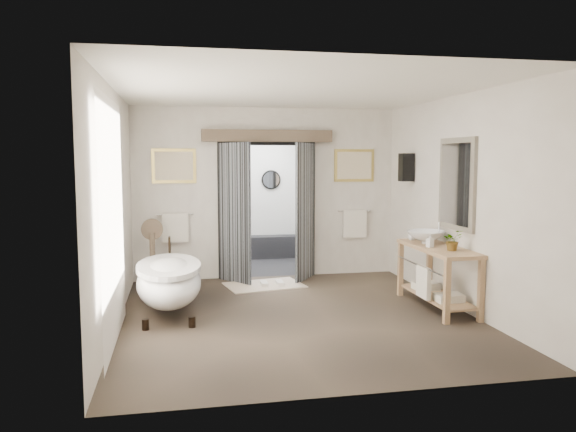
% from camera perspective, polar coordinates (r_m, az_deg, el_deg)
% --- Properties ---
extents(ground_plane, '(5.00, 5.00, 0.00)m').
position_cam_1_polar(ground_plane, '(7.43, 0.90, -10.11)').
color(ground_plane, brown).
extents(room_shell, '(4.52, 5.02, 2.91)m').
position_cam_1_polar(room_shell, '(7.01, 0.87, 4.34)').
color(room_shell, silver).
rests_on(room_shell, ground_plane).
extents(shower_room, '(2.22, 2.01, 2.51)m').
position_cam_1_polar(shower_room, '(11.14, -3.35, 0.01)').
color(shower_room, black).
rests_on(shower_room, ground_plane).
extents(back_wall_dressing, '(3.82, 0.74, 2.52)m').
position_cam_1_polar(back_wall_dressing, '(9.43, -2.00, 2.95)').
color(back_wall_dressing, black).
rests_on(back_wall_dressing, ground_plane).
extents(clawfoot_tub, '(0.83, 1.87, 0.91)m').
position_cam_1_polar(clawfoot_tub, '(7.58, -11.99, -6.45)').
color(clawfoot_tub, black).
rests_on(clawfoot_tub, ground_plane).
extents(vanity, '(0.57, 1.60, 0.85)m').
position_cam_1_polar(vanity, '(7.95, 14.83, -5.49)').
color(vanity, tan).
rests_on(vanity, ground_plane).
extents(pedestal_mirror, '(0.33, 0.22, 1.13)m').
position_cam_1_polar(pedestal_mirror, '(8.93, -13.58, -4.36)').
color(pedestal_mirror, brown).
rests_on(pedestal_mirror, ground_plane).
extents(rug, '(1.33, 1.01, 0.01)m').
position_cam_1_polar(rug, '(9.13, -2.43, -7.02)').
color(rug, beige).
rests_on(rug, ground_plane).
extents(slippers, '(0.37, 0.28, 0.05)m').
position_cam_1_polar(slippers, '(9.11, -1.64, -6.82)').
color(slippers, silver).
rests_on(slippers, rug).
extents(basin, '(0.61, 0.61, 0.18)m').
position_cam_1_polar(basin, '(8.14, 13.81, -2.09)').
color(basin, white).
rests_on(basin, vanity).
extents(plant, '(0.29, 0.27, 0.28)m').
position_cam_1_polar(plant, '(7.59, 16.38, -2.38)').
color(plant, gray).
rests_on(plant, vanity).
extents(soap_bottle_a, '(0.10, 0.10, 0.17)m').
position_cam_1_polar(soap_bottle_a, '(7.82, 14.23, -2.46)').
color(soap_bottle_a, gray).
rests_on(soap_bottle_a, vanity).
extents(soap_bottle_b, '(0.14, 0.14, 0.15)m').
position_cam_1_polar(soap_bottle_b, '(8.43, 12.49, -1.89)').
color(soap_bottle_b, gray).
rests_on(soap_bottle_b, vanity).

